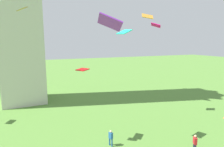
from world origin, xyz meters
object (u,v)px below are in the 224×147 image
Objects in this scene: kite_flying_1 at (83,69)px; kite_flying_6 at (156,25)px; person_0 at (195,142)px; kite_flying_7 at (22,9)px; kite_flying_9 at (110,22)px; kite_flying_5 at (147,16)px; person_2 at (111,137)px; kite_flying_2 at (124,32)px.

kite_flying_1 is 16.81m from kite_flying_6.
person_0 is at bearing 100.08° from kite_flying_1.
kite_flying_9 is (3.73, -10.35, -1.92)m from kite_flying_7.
person_0 is 0.95× the size of kite_flying_6.
kite_flying_1 is 0.86× the size of kite_flying_5.
kite_flying_6 is (14.10, 7.49, 5.27)m from kite_flying_1.
person_0 is 1.11× the size of kite_flying_1.
kite_flying_1 is 1.34× the size of kite_flying_9.
kite_flying_5 is at bearing -158.63° from person_0.
kite_flying_5 reaches higher than kite_flying_6.
person_2 is 7.15m from kite_flying_1.
person_0 is at bearing -66.12° from kite_flying_6.
kite_flying_7 is (-19.09, -6.68, 0.18)m from kite_flying_6.
person_0 is at bearing -164.24° from kite_flying_7.
person_2 is (-6.61, 4.20, -0.06)m from person_0.
kite_flying_5 reaches higher than kite_flying_1.
person_2 is 1.61× the size of kite_flying_7.
kite_flying_7 is (-7.08, 2.83, 11.99)m from person_2.
person_2 is at bearing -96.25° from kite_flying_6.
kite_flying_1 is 0.86× the size of kite_flying_6.
kite_flying_1 is at bearing -96.62° from person_0.
kite_flying_1 reaches higher than person_2.
person_2 is 0.89× the size of kite_flying_6.
kite_flying_1 is 12.37m from kite_flying_5.
kite_flying_5 reaches higher than kite_flying_9.
kite_flying_2 is 9.17m from kite_flying_7.
kite_flying_7 is (-4.99, 0.81, 5.45)m from kite_flying_1.
kite_flying_9 is at bearing 152.75° from kite_flying_7.
kite_flying_5 is at bearing 74.53° from kite_flying_9.
kite_flying_1 is at bearing -106.65° from kite_flying_6.
person_0 is 0.95× the size of kite_flying_5.
person_0 is 18.84m from kite_flying_6.
kite_flying_2 is 0.88× the size of kite_flying_6.
kite_flying_2 is at bearing -93.23° from kite_flying_6.
kite_flying_1 is at bearing -150.86° from person_2.
kite_flying_9 is (-3.35, -7.52, 10.07)m from person_2.
kite_flying_7 is 11.16m from kite_flying_9.
person_0 is 1.48× the size of kite_flying_9.
kite_flying_6 is 20.23m from kite_flying_7.
kite_flying_7 is at bearing -128.49° from person_2.
person_2 is 0.90× the size of kite_flying_5.
kite_flying_2 is 1.37× the size of kite_flying_9.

